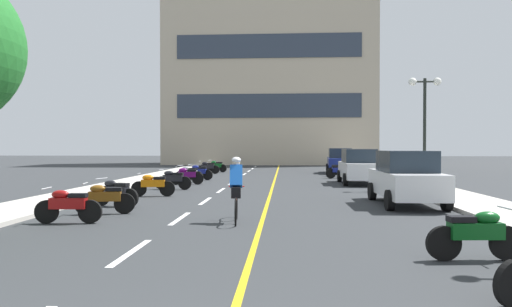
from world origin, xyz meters
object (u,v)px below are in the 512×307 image
object	(u,v)px
parked_car_far	(340,161)
motorcycle_11	(340,169)
motorcycle_2	(68,205)
motorcycle_10	(340,171)
motorcycle_3	(104,198)
motorcycle_13	(216,166)
motorcycle_4	(115,192)
motorcycle_12	(207,167)
motorcycle_7	(187,175)
parked_car_mid	(359,166)
motorcycle_8	(189,173)
street_lamp_mid	(425,107)
cyclist_rider	(236,188)
motorcycle_6	(173,179)
parked_car_near	(406,178)
motorcycle_1	(476,233)
motorcycle_5	(153,184)

from	to	relation	value
parked_car_far	motorcycle_11	bearing A→B (deg)	-96.85
motorcycle_2	motorcycle_10	world-z (taller)	same
motorcycle_3	motorcycle_13	world-z (taller)	same
motorcycle_4	motorcycle_12	bearing A→B (deg)	89.91
motorcycle_4	parked_car_far	bearing A→B (deg)	63.60
motorcycle_4	motorcycle_13	bearing A→B (deg)	89.06
motorcycle_3	motorcycle_7	bearing A→B (deg)	88.99
parked_car_far	motorcycle_3	distance (m)	22.91
motorcycle_4	motorcycle_7	size ratio (longest dim) A/B	0.98
parked_car_mid	motorcycle_8	size ratio (longest dim) A/B	2.56
motorcycle_10	motorcycle_12	world-z (taller)	same
motorcycle_11	motorcycle_2	bearing A→B (deg)	-116.05
street_lamp_mid	motorcycle_13	size ratio (longest dim) A/B	2.98
cyclist_rider	motorcycle_6	bearing A→B (deg)	113.59
parked_car_near	motorcycle_3	distance (m)	9.64
motorcycle_8	motorcycle_13	world-z (taller)	same
motorcycle_1	motorcycle_12	xyz separation A→B (m)	(-8.80, 24.46, 0.00)
motorcycle_10	motorcycle_12	size ratio (longest dim) A/B	1.00
parked_car_near	motorcycle_12	distance (m)	19.43
parked_car_far	motorcycle_5	xyz separation A→B (m)	(-9.17, -16.25, -0.44)
motorcycle_3	motorcycle_7	distance (m)	10.33
motorcycle_5	motorcycle_1	bearing A→B (deg)	-48.69
motorcycle_7	motorcycle_2	bearing A→B (deg)	-92.33
street_lamp_mid	motorcycle_11	xyz separation A→B (m)	(-2.82, 8.51, -3.29)
motorcycle_11	motorcycle_3	bearing A→B (deg)	-117.38
motorcycle_11	motorcycle_6	bearing A→B (deg)	-132.94
parked_car_near	motorcycle_12	xyz separation A→B (m)	(-9.56, 16.91, -0.44)
parked_car_mid	motorcycle_10	distance (m)	4.11
motorcycle_11	parked_car_mid	bearing A→B (deg)	-86.42
street_lamp_mid	motorcycle_1	xyz separation A→B (m)	(-3.04, -13.22, -3.29)
parked_car_far	motorcycle_5	bearing A→B (deg)	-119.43
motorcycle_6	motorcycle_8	distance (m)	4.47
motorcycle_1	motorcycle_10	distance (m)	20.25
motorcycle_4	motorcycle_11	size ratio (longest dim) A/B	0.99
motorcycle_1	motorcycle_13	world-z (taller)	same
motorcycle_1	cyclist_rider	bearing A→B (deg)	140.55
motorcycle_1	motorcycle_12	world-z (taller)	same
motorcycle_4	motorcycle_8	size ratio (longest dim) A/B	1.01
motorcycle_5	motorcycle_11	bearing A→B (deg)	54.40
motorcycle_7	motorcycle_11	distance (m)	10.73
cyclist_rider	parked_car_near	bearing A→B (deg)	35.78
parked_car_mid	parked_car_far	xyz separation A→B (m)	(0.15, 9.68, 0.00)
parked_car_mid	motorcycle_10	bearing A→B (deg)	97.15
parked_car_near	parked_car_mid	xyz separation A→B (m)	(-0.19, 8.63, 0.00)
street_lamp_mid	motorcycle_13	world-z (taller)	street_lamp_mid
cyclist_rider	motorcycle_4	bearing A→B (deg)	146.02
motorcycle_7	motorcycle_3	bearing A→B (deg)	-91.01
motorcycle_13	motorcycle_3	bearing A→B (deg)	-89.98
motorcycle_11	parked_car_near	bearing A→B (deg)	-87.83
street_lamp_mid	motorcycle_5	xyz separation A→B (m)	(-11.49, -3.60, -3.29)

